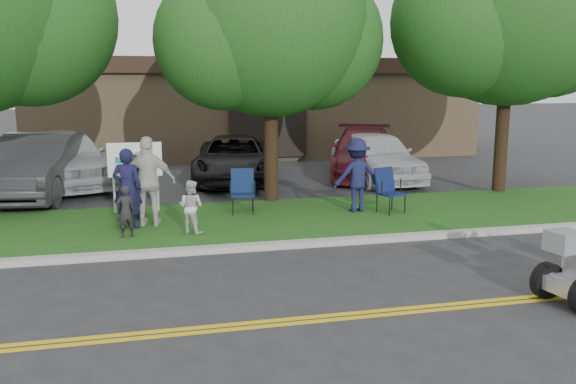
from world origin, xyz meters
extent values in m
plane|color=#28282B|center=(0.00, 0.00, 0.00)|extent=(120.00, 120.00, 0.00)
cube|color=gold|center=(0.00, -0.58, 0.01)|extent=(60.00, 0.10, 0.01)
cube|color=gold|center=(0.00, -0.42, 0.01)|extent=(60.00, 0.10, 0.01)
cube|color=#A8A89E|center=(0.00, 3.05, 0.06)|extent=(60.00, 0.25, 0.12)
cube|color=#1D4D14|center=(0.00, 5.20, 0.06)|extent=(60.00, 4.00, 0.10)
cube|color=#9E7F5B|center=(2.00, 19.00, 2.00)|extent=(18.00, 8.00, 4.00)
cube|color=black|center=(2.00, 14.95, 3.70)|extent=(18.00, 0.30, 0.60)
sphere|color=#1A4313|center=(-5.15, 7.30, 4.59)|extent=(4.05, 4.05, 4.05)
cylinder|color=#332114|center=(0.50, 7.20, 2.10)|extent=(0.36, 0.36, 4.20)
sphere|color=#1A4313|center=(0.50, 7.20, 4.65)|extent=(4.80, 4.80, 4.80)
sphere|color=#1A4313|center=(1.70, 7.50, 4.20)|extent=(3.60, 3.60, 3.60)
sphere|color=#1A4313|center=(-0.70, 7.00, 4.12)|extent=(3.36, 3.36, 3.36)
cylinder|color=#332114|center=(7.00, 7.00, 2.38)|extent=(0.36, 0.36, 4.76)
sphere|color=#1A4313|center=(7.00, 7.00, 5.27)|extent=(5.60, 5.60, 5.60)
sphere|color=#1A4313|center=(8.40, 7.30, 4.76)|extent=(4.20, 4.20, 4.20)
sphere|color=#1A4313|center=(5.60, 6.80, 4.68)|extent=(3.92, 3.92, 3.92)
cylinder|color=silver|center=(-3.40, 6.60, 0.55)|extent=(0.06, 0.06, 1.10)
cylinder|color=silver|center=(-2.40, 6.60, 0.55)|extent=(0.06, 0.06, 1.10)
cube|color=white|center=(-2.90, 6.60, 1.35)|extent=(1.25, 0.06, 0.80)
cylinder|color=black|center=(3.09, -0.50, 0.27)|extent=(0.56, 0.23, 0.55)
cube|color=#B7B9C1|center=(3.05, -0.86, 0.98)|extent=(0.50, 0.48, 0.29)
cylinder|color=black|center=(-0.74, 5.63, 0.32)|extent=(0.03, 0.03, 0.43)
cylinder|color=black|center=(-0.27, 5.56, 0.32)|extent=(0.03, 0.03, 0.43)
cylinder|color=black|center=(-0.68, 6.06, 0.32)|extent=(0.03, 0.03, 0.43)
cylinder|color=black|center=(-0.21, 5.99, 0.32)|extent=(0.03, 0.03, 0.43)
cube|color=#0E1F44|center=(-0.47, 5.81, 0.55)|extent=(0.61, 0.56, 0.04)
cube|color=#0E1F44|center=(-0.44, 6.05, 0.84)|extent=(0.56, 0.24, 0.58)
cylinder|color=black|center=(2.78, 4.76, 0.33)|extent=(0.03, 0.03, 0.44)
cylinder|color=black|center=(3.23, 4.92, 0.33)|extent=(0.03, 0.03, 0.44)
cylinder|color=black|center=(2.63, 5.18, 0.33)|extent=(0.03, 0.03, 0.44)
cylinder|color=black|center=(3.08, 5.34, 0.33)|extent=(0.03, 0.03, 0.44)
cube|color=#0E1844|center=(2.93, 5.05, 0.56)|extent=(0.69, 0.66, 0.04)
cube|color=#0E1844|center=(2.85, 5.28, 0.86)|extent=(0.58, 0.34, 0.60)
imported|color=#131436|center=(-3.05, 4.96, 0.96)|extent=(0.71, 0.55, 1.70)
imported|color=beige|center=(-2.61, 5.09, 1.07)|extent=(1.19, 0.64, 1.92)
imported|color=#16193F|center=(2.20, 5.41, 0.97)|extent=(1.15, 0.70, 1.73)
imported|color=black|center=(-2.96, 5.89, 0.83)|extent=(0.84, 0.73, 1.46)
imported|color=black|center=(-3.09, 4.21, 0.63)|extent=(0.44, 0.36, 1.05)
imported|color=silver|center=(-1.80, 4.22, 0.65)|extent=(0.67, 0.64, 1.10)
imported|color=#B6B9BD|center=(-5.00, 10.99, 0.89)|extent=(3.74, 5.60, 1.77)
imported|color=#2F3032|center=(-5.50, 9.52, 0.87)|extent=(2.58, 5.50, 1.74)
imported|color=black|center=(0.06, 10.84, 0.71)|extent=(3.22, 5.47, 1.43)
imported|color=#4D121B|center=(4.47, 10.89, 0.80)|extent=(3.91, 5.91, 1.59)
imported|color=silver|center=(4.46, 9.88, 0.80)|extent=(1.90, 4.69, 1.60)
camera|label=1|loc=(-2.68, -8.05, 3.26)|focal=38.00mm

